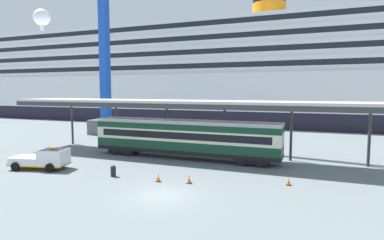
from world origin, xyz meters
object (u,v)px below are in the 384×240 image
(quay_bollard, at_px, (113,170))
(service_truck, at_px, (44,158))
(traffic_cone_mid, at_px, (289,181))
(train_carriage, at_px, (184,137))
(traffic_cone_near, at_px, (158,177))
(cruise_ship, at_px, (201,77))
(traffic_cone_far, at_px, (189,179))
(dockside_crane, at_px, (106,22))

(quay_bollard, bearing_deg, service_truck, -178.63)
(service_truck, bearing_deg, traffic_cone_mid, 7.99)
(train_carriage, xyz_separation_m, traffic_cone_near, (1.38, -8.70, -1.95))
(train_carriage, xyz_separation_m, quay_bollard, (-2.84, -8.74, -1.78))
(train_carriage, bearing_deg, cruise_ship, 107.31)
(traffic_cone_far, distance_m, quay_bollard, 6.71)
(service_truck, relative_size, quay_bollard, 5.76)
(traffic_cone_near, height_order, quay_bollard, quay_bollard)
(train_carriage, relative_size, service_truck, 3.65)
(traffic_cone_far, xyz_separation_m, dockside_crane, (-22.82, 21.16, 17.82))
(train_carriage, distance_m, service_truck, 13.63)
(traffic_cone_mid, relative_size, dockside_crane, 0.01)
(traffic_cone_near, bearing_deg, dockside_crane, 133.28)
(cruise_ship, bearing_deg, quay_bollard, -78.79)
(dockside_crane, bearing_deg, cruise_ship, 76.76)
(cruise_ship, xyz_separation_m, traffic_cone_mid, (23.66, -46.15, -9.97))
(train_carriage, height_order, quay_bollard, train_carriage)
(cruise_ship, height_order, quay_bollard, cruise_ship)
(quay_bollard, bearing_deg, dockside_crane, 126.70)
(train_carriage, relative_size, traffic_cone_near, 28.70)
(train_carriage, relative_size, traffic_cone_mid, 33.22)
(traffic_cone_far, relative_size, quay_bollard, 0.78)
(service_truck, height_order, traffic_cone_near, service_truck)
(dockside_crane, bearing_deg, service_truck, -68.17)
(traffic_cone_mid, height_order, dockside_crane, dockside_crane)
(cruise_ship, relative_size, traffic_cone_near, 245.62)
(traffic_cone_near, xyz_separation_m, traffic_cone_mid, (9.75, 2.79, -0.05))
(cruise_ship, distance_m, traffic_cone_near, 51.84)
(traffic_cone_near, bearing_deg, service_truck, -178.96)
(traffic_cone_mid, distance_m, dockside_crane, 39.75)
(train_carriage, xyz_separation_m, traffic_cone_mid, (11.13, -5.92, -2.00))
(quay_bollard, bearing_deg, traffic_cone_near, 0.47)
(traffic_cone_mid, bearing_deg, traffic_cone_near, -164.05)
(traffic_cone_near, bearing_deg, quay_bollard, -179.53)
(cruise_ship, bearing_deg, train_carriage, -72.69)
(traffic_cone_mid, relative_size, quay_bollard, 0.63)
(train_carriage, relative_size, dockside_crane, 0.36)
(train_carriage, distance_m, dockside_crane, 27.91)
(train_carriage, distance_m, quay_bollard, 9.36)
(cruise_ship, relative_size, dockside_crane, 3.07)
(traffic_cone_near, xyz_separation_m, quay_bollard, (-4.21, -0.03, 0.17))
(cruise_ship, height_order, traffic_cone_mid, cruise_ship)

